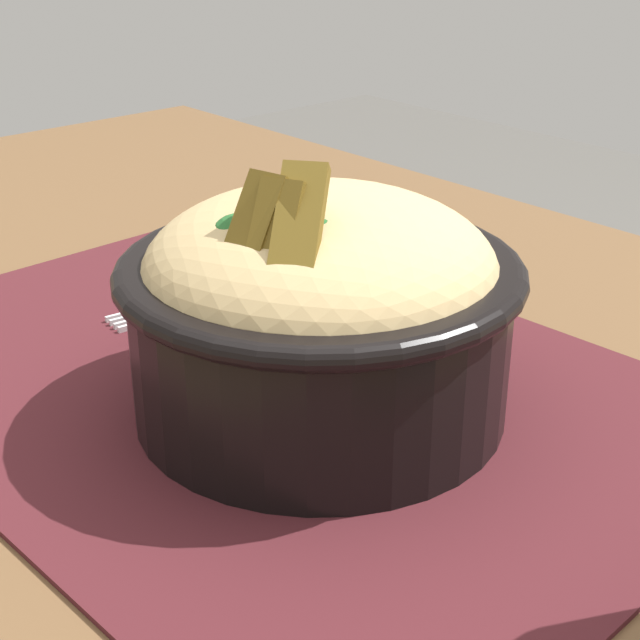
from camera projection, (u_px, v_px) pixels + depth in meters
name	position (u px, v px, depth m)	size (l,w,h in m)	color
table	(269.00, 523.00, 0.51)	(1.30, 0.78, 0.70)	brown
placemat	(260.00, 379.00, 0.53)	(0.47, 0.34, 0.00)	#47191E
bowl	(320.00, 303.00, 0.47)	(0.20, 0.20, 0.14)	black
fork	(193.00, 303.00, 0.61)	(0.03, 0.13, 0.00)	silver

